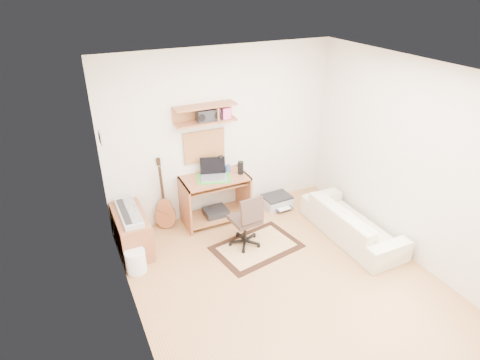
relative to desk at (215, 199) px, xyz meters
name	(u,v)px	position (x,y,z in m)	size (l,w,h in m)	color
floor	(286,283)	(0.25, -1.73, -0.38)	(3.60, 4.00, 0.01)	#B47E4B
ceiling	(300,75)	(0.25, -1.73, 2.23)	(3.60, 4.00, 0.01)	white
back_wall	(222,134)	(0.25, 0.28, 0.93)	(3.60, 0.01, 2.60)	beige
left_wall	(129,232)	(-1.55, -1.73, 0.93)	(0.01, 4.00, 2.60)	beige
right_wall	(413,163)	(2.06, -1.73, 0.93)	(0.01, 4.00, 2.60)	beige
wall_shelf	(205,114)	(-0.05, 0.15, 1.32)	(0.90, 0.25, 0.26)	#9C5937
cork_board	(204,146)	(-0.05, 0.25, 0.79)	(0.64, 0.03, 0.49)	tan
wall_photo	(100,138)	(-1.54, -0.23, 1.34)	(0.02, 0.20, 0.15)	#4C8CBF
desk	(215,199)	(0.00, 0.00, 0.00)	(1.00, 0.55, 0.75)	#9C5937
laptop	(213,170)	(-0.02, -0.02, 0.52)	(0.38, 0.38, 0.29)	silver
speaker	(241,168)	(0.41, -0.05, 0.47)	(0.09, 0.09, 0.20)	black
desk_lamp	(222,163)	(0.19, 0.14, 0.52)	(0.10, 0.10, 0.30)	black
pencil_cup	(228,168)	(0.26, 0.10, 0.43)	(0.08, 0.08, 0.11)	#3850A8
boombox	(208,115)	(-0.01, 0.15, 1.30)	(0.33, 0.15, 0.17)	black
rug	(257,247)	(0.25, -0.91, -0.37)	(1.18, 0.78, 0.02)	beige
task_chair	(245,220)	(0.13, -0.77, 0.04)	(0.43, 0.43, 0.84)	#362720
cabinet	(132,232)	(-1.33, -0.18, -0.10)	(0.40, 0.90, 0.55)	#9C5937
music_keyboard	(129,213)	(-1.33, -0.18, 0.21)	(0.25, 0.80, 0.07)	#B2B5BA
guitar	(164,195)	(-0.76, 0.13, 0.19)	(0.30, 0.19, 1.13)	#A05831
waste_basket	(136,261)	(-1.40, -0.69, -0.22)	(0.26, 0.26, 0.31)	white
printer	(277,201)	(1.09, -0.03, -0.29)	(0.47, 0.36, 0.18)	#A5A8AA
sofa	(353,217)	(1.63, -1.26, -0.04)	(1.70, 0.50, 0.66)	beige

